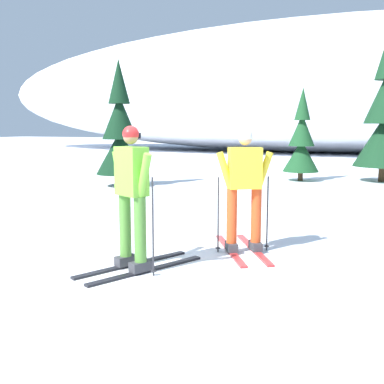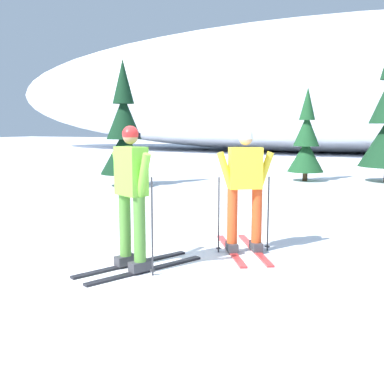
# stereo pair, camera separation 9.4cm
# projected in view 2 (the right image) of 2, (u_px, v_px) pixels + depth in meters

# --- Properties ---
(ground_plane) EXTENTS (120.00, 120.00, 0.00)m
(ground_plane) POSITION_uv_depth(u_px,v_px,m) (147.00, 273.00, 5.70)
(ground_plane) COLOR white
(skier_lime_jacket) EXTENTS (1.12, 1.75, 1.83)m
(skier_lime_jacket) POSITION_uv_depth(u_px,v_px,m) (132.00, 195.00, 5.68)
(skier_lime_jacket) COLOR black
(skier_lime_jacket) RESTS_ON ground
(skier_yellow_jacket) EXTENTS (1.29, 1.69, 1.79)m
(skier_yellow_jacket) POSITION_uv_depth(u_px,v_px,m) (245.00, 188.00, 6.48)
(skier_yellow_jacket) COLOR red
(skier_yellow_jacket) RESTS_ON ground
(pine_tree_far_left) EXTENTS (1.48, 1.48, 3.82)m
(pine_tree_far_left) POSITION_uv_depth(u_px,v_px,m) (124.00, 134.00, 13.76)
(pine_tree_far_left) COLOR #47301E
(pine_tree_far_left) RESTS_ON ground
(pine_tree_left) EXTENTS (1.20, 1.20, 3.11)m
(pine_tree_left) POSITION_uv_depth(u_px,v_px,m) (306.00, 142.00, 15.13)
(pine_tree_left) COLOR #47301E
(pine_tree_left) RESTS_ON ground
(snow_ridge_background) EXTENTS (51.61, 16.73, 9.10)m
(snow_ridge_background) POSITION_uv_depth(u_px,v_px,m) (315.00, 88.00, 32.06)
(snow_ridge_background) COLOR white
(snow_ridge_background) RESTS_ON ground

